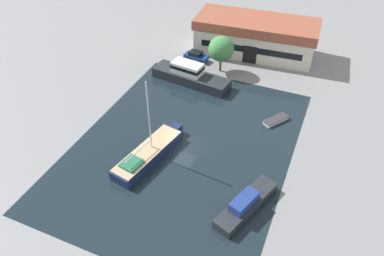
# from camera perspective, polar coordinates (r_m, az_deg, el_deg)

# --- Properties ---
(ground_plane) EXTENTS (440.00, 440.00, 0.00)m
(ground_plane) POSITION_cam_1_polar(r_m,az_deg,el_deg) (48.98, -1.24, -2.74)
(ground_plane) COLOR gray
(water_canal) EXTENTS (26.91, 35.80, 0.01)m
(water_canal) POSITION_cam_1_polar(r_m,az_deg,el_deg) (48.98, -1.24, -2.74)
(water_canal) COLOR black
(water_canal) RESTS_ON ground
(warehouse_building) EXTENTS (21.84, 10.22, 6.23)m
(warehouse_building) POSITION_cam_1_polar(r_m,az_deg,el_deg) (69.66, 9.67, 13.65)
(warehouse_building) COLOR beige
(warehouse_building) RESTS_ON ground
(quay_tree_near_building) EXTENTS (4.21, 4.21, 6.20)m
(quay_tree_near_building) POSITION_cam_1_polar(r_m,az_deg,el_deg) (62.56, 4.47, 11.93)
(quay_tree_near_building) COLOR brown
(quay_tree_near_building) RESTS_ON ground
(parked_car) EXTENTS (4.41, 2.26, 1.58)m
(parked_car) POSITION_cam_1_polar(r_m,az_deg,el_deg) (67.18, 0.62, 10.93)
(parked_car) COLOR navy
(parked_car) RESTS_ON ground
(sailboat_moored) EXTENTS (4.93, 12.21, 10.92)m
(sailboat_moored) POSITION_cam_1_polar(r_m,az_deg,el_deg) (47.18, -6.61, -3.82)
(sailboat_moored) COLOR #19234C
(sailboat_moored) RESTS_ON water_canal
(motor_cruiser) EXTENTS (13.45, 5.15, 3.27)m
(motor_cruiser) POSITION_cam_1_polar(r_m,az_deg,el_deg) (60.79, -0.32, 8.02)
(motor_cruiser) COLOR #23282D
(motor_cruiser) RESTS_ON water_canal
(small_dinghy) EXTENTS (3.28, 3.97, 0.55)m
(small_dinghy) POSITION_cam_1_polar(r_m,az_deg,el_deg) (54.02, 12.65, 1.21)
(small_dinghy) COLOR silver
(small_dinghy) RESTS_ON water_canal
(cabin_boat) EXTENTS (5.06, 9.21, 2.10)m
(cabin_boat) POSITION_cam_1_polar(r_m,az_deg,el_deg) (41.78, 8.19, -11.39)
(cabin_boat) COLOR #23282D
(cabin_boat) RESTS_ON water_canal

